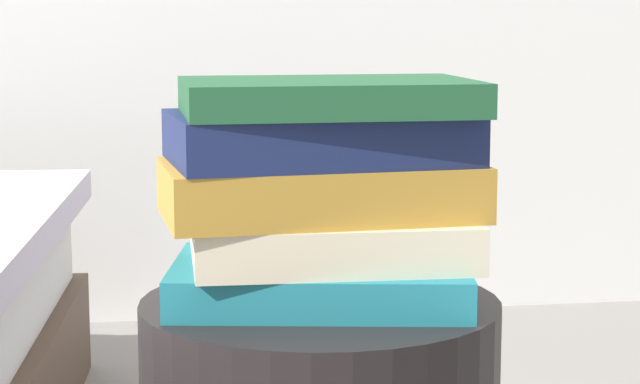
% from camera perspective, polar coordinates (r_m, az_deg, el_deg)
% --- Properties ---
extents(book_teal, '(0.31, 0.23, 0.04)m').
position_cam_1_polar(book_teal, '(1.15, 0.10, -4.34)').
color(book_teal, '#1E727F').
rests_on(book_teal, side_table).
extents(book_cream, '(0.27, 0.19, 0.04)m').
position_cam_1_polar(book_cream, '(1.15, 0.49, -2.23)').
color(book_cream, beige).
rests_on(book_cream, book_teal).
extents(book_ochre, '(0.31, 0.18, 0.05)m').
position_cam_1_polar(book_ochre, '(1.13, -0.01, 0.10)').
color(book_ochre, '#B7842D').
rests_on(book_ochre, book_cream).
extents(book_navy, '(0.30, 0.20, 0.05)m').
position_cam_1_polar(book_navy, '(1.13, -0.23, 2.65)').
color(book_navy, '#19234C').
rests_on(book_navy, book_ochre).
extents(book_forest, '(0.28, 0.19, 0.03)m').
position_cam_1_polar(book_forest, '(1.12, 0.40, 4.63)').
color(book_forest, '#1E512D').
rests_on(book_forest, book_navy).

